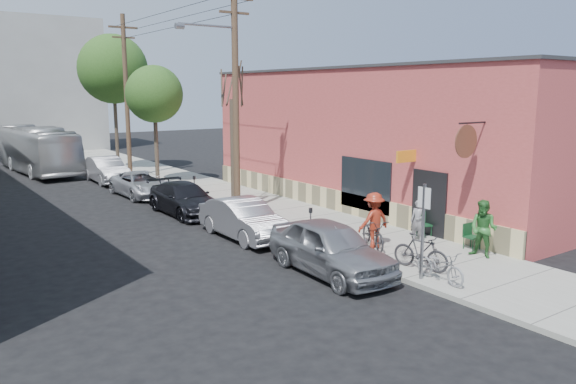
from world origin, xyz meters
TOP-DOWN VIEW (x-y plane):
  - ground at (0.00, 0.00)m, footprint 120.00×120.00m
  - sidewalk at (4.25, 11.00)m, footprint 4.50×58.00m
  - cafe_building at (8.99, 4.99)m, footprint 6.60×20.20m
  - sign_post at (2.35, -4.31)m, footprint 0.07×0.45m
  - parking_meter_near at (2.25, 0.82)m, footprint 0.14×0.14m
  - parking_meter_far at (2.25, 10.27)m, footprint 0.14×0.14m
  - utility_pole_near at (2.39, 6.39)m, footprint 3.57×0.28m
  - utility_pole_far at (2.45, 19.95)m, footprint 1.80×0.28m
  - tree_bare at (2.80, 7.32)m, footprint 0.24×0.24m
  - tree_leafy_mid at (2.80, 16.32)m, footprint 3.28×3.28m
  - tree_leafy_far at (2.80, 23.28)m, footprint 4.60×4.60m
  - patio_chair_a at (6.18, -1.05)m, footprint 0.61×0.61m
  - patio_chair_b at (6.18, -3.19)m, footprint 0.52×0.52m
  - patron_grey at (5.44, -1.40)m, footprint 0.52×0.64m
  - patron_green at (5.67, -3.98)m, footprint 0.88×1.04m
  - cyclist at (3.54, -1.09)m, footprint 1.28×0.77m
  - cyclist_bike at (3.54, -1.09)m, footprint 1.42×2.09m
  - parked_bike_a at (3.01, -3.69)m, footprint 0.92×1.90m
  - parked_bike_b at (2.64, -4.76)m, footprint 0.71×1.78m
  - car_0 at (0.80, -2.07)m, footprint 2.18×4.92m
  - car_1 at (0.80, 3.11)m, footprint 1.61×4.54m
  - car_2 at (0.80, 8.31)m, footprint 2.00×4.89m
  - car_3 at (0.80, 13.61)m, footprint 2.26×4.76m
  - car_4 at (0.74, 19.30)m, footprint 1.72×4.76m
  - bus at (-1.74, 26.28)m, footprint 3.32×11.42m

SIDE VIEW (x-z plane):
  - ground at x=0.00m, z-range 0.00..0.00m
  - sidewalk at x=4.25m, z-range 0.00..0.15m
  - patio_chair_a at x=6.18m, z-range 0.15..1.03m
  - patio_chair_b at x=6.18m, z-range 0.15..1.03m
  - parked_bike_b at x=2.64m, z-range 0.15..1.07m
  - car_3 at x=0.80m, z-range 0.00..1.31m
  - cyclist_bike at x=3.54m, z-range 0.15..1.19m
  - parked_bike_a at x=3.01m, z-range 0.15..1.25m
  - car_2 at x=0.80m, z-range 0.00..1.42m
  - car_1 at x=0.80m, z-range 0.00..1.49m
  - car_4 at x=0.74m, z-range 0.00..1.56m
  - car_0 at x=0.80m, z-range 0.00..1.65m
  - patron_grey at x=5.44m, z-range 0.15..1.66m
  - parking_meter_near at x=2.25m, z-range 0.36..1.60m
  - parking_meter_far at x=2.25m, z-range 0.36..1.60m
  - patron_green at x=5.67m, z-range 0.15..2.05m
  - cyclist at x=3.54m, z-range 0.15..2.09m
  - bus at x=-1.74m, z-range 0.00..3.14m
  - sign_post at x=2.35m, z-range 0.43..3.23m
  - tree_bare at x=2.80m, z-range 0.15..5.17m
  - cafe_building at x=8.99m, z-range 0.00..6.61m
  - tree_leafy_mid at x=2.80m, z-range 1.91..8.76m
  - utility_pole_far at x=2.45m, z-range 0.34..10.34m
  - utility_pole_near at x=2.39m, z-range 0.41..10.41m
  - tree_leafy_far at x=2.80m, z-range 2.40..11.52m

